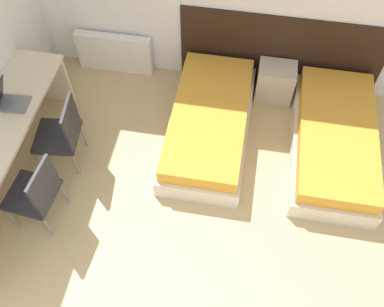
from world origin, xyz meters
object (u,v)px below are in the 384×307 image
chair_near_notebook (36,192)px  laptop (8,100)px  nightstand (275,82)px  bed_near_door (334,140)px  chair_near_laptop (62,133)px  bed_near_window (209,123)px

chair_near_notebook → laptop: 1.01m
nightstand → laptop: bearing=-154.3°
bed_near_door → chair_near_laptop: 2.99m
bed_near_door → chair_near_notebook: size_ratio=2.01×
bed_near_window → bed_near_door: same height
nightstand → laptop: size_ratio=1.45×
chair_near_laptop → chair_near_notebook: same height
chair_near_notebook → bed_near_door: bearing=30.1°
laptop → chair_near_notebook: bearing=-61.5°
bed_near_window → bed_near_door: 1.43m
bed_near_window → chair_near_laptop: size_ratio=2.01×
bed_near_window → nightstand: 1.05m
bed_near_door → laptop: (-3.43, -0.54, 0.62)m
nightstand → chair_near_notebook: bearing=-136.1°
bed_near_window → chair_near_laptop: 1.64m
bed_near_door → nightstand: 1.05m
chair_near_laptop → chair_near_notebook: (0.00, -0.73, 0.00)m
chair_near_notebook → nightstand: bearing=49.1°
bed_near_window → laptop: bearing=-164.9°
nightstand → laptop: 3.07m
nightstand → chair_near_laptop: 2.62m
bed_near_door → bed_near_window: bearing=180.0°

